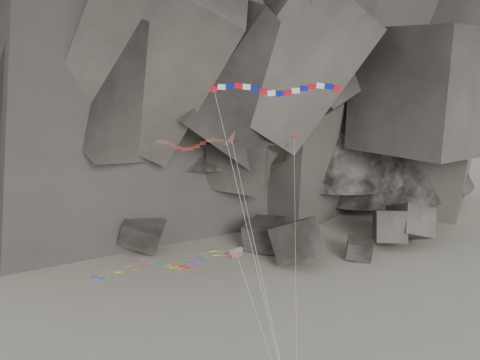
{
  "coord_description": "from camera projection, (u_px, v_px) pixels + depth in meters",
  "views": [
    {
      "loc": [
        -7.4,
        -51.37,
        34.63
      ],
      "look_at": [
        1.25,
        6.0,
        20.36
      ],
      "focal_mm": 40.0,
      "sensor_mm": 36.0,
      "label": 1
    }
  ],
  "objects": [
    {
      "name": "banner_kite",
      "position": [
        275.0,
        90.0,
        54.51
      ],
      "size": [
        13.23,
        17.32,
        29.77
      ],
      "rotation": [
        0.0,
        0.0,
        -0.21
      ],
      "color": "red",
      "rests_on": "ground"
    },
    {
      "name": "pennant_kite",
      "position": [
        295.0,
        218.0,
        54.03
      ],
      "size": [
        3.6,
        16.78,
        24.01
      ],
      "rotation": [
        0.0,
        0.0,
        0.14
      ],
      "color": "red",
      "rests_on": "ground"
    },
    {
      "name": "headland",
      "position": [
        190.0,
        14.0,
        115.85
      ],
      "size": [
        110.0,
        70.0,
        84.0
      ],
      "primitive_type": null,
      "color": "#585048",
      "rests_on": "ground"
    },
    {
      "name": "delta_kite",
      "position": [
        191.0,
        143.0,
        56.46
      ],
      "size": [
        11.64,
        18.5,
        24.64
      ],
      "rotation": [
        0.0,
        0.0,
        0.26
      ],
      "color": "red",
      "rests_on": "ground"
    },
    {
      "name": "parafoil_kite",
      "position": [
        161.0,
        263.0,
        52.58
      ],
      "size": [
        18.52,
        12.35,
        13.47
      ],
      "rotation": [
        0.0,
        0.0,
        0.38
      ],
      "color": "yellow",
      "rests_on": "ground"
    },
    {
      "name": "boulder_field",
      "position": [
        295.0,
        239.0,
        92.84
      ],
      "size": [
        82.57,
        18.46,
        9.12
      ],
      "color": "#47423F",
      "rests_on": "ground"
    }
  ]
}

